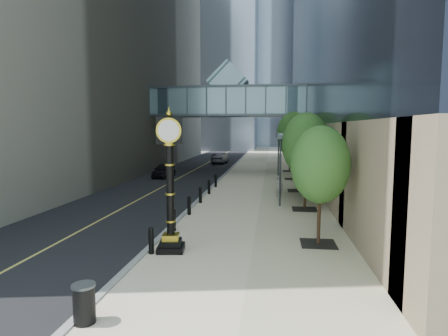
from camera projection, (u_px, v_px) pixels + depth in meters
The scene contains 14 objects.
ground at pixel (220, 269), 12.58m from camera, with size 320.00×320.00×0.00m, color gray.
road at pixel (210, 162), 52.92m from camera, with size 8.00×180.00×0.02m, color black.
sidewalk at pixel (267, 162), 51.90m from camera, with size 8.00×180.00×0.06m, color beige.
curb at pixel (238, 162), 52.40m from camera, with size 0.25×180.00×0.07m, color gray.
distant_tower_c at pixel (251, 47), 128.25m from camera, with size 22.00×22.00×65.00m, color #ABBBD7.
skywalk at pixel (228, 100), 39.76m from camera, with size 17.00×4.20×5.80m.
entrance_canopy at pixel (299, 136), 25.50m from camera, with size 3.00×8.00×4.38m.
bollard_row at pixel (195, 201), 21.74m from camera, with size 0.20×16.20×0.90m.
street_trees at pixel (297, 141), 28.45m from camera, with size 2.99×28.41×6.14m.
street_clock at pixel (170, 191), 13.99m from camera, with size 1.12×1.12×5.28m.
trash_bin at pixel (84, 305), 8.92m from camera, with size 0.52×0.52×0.90m, color black.
pedestrian at pixel (279, 186), 25.29m from camera, with size 0.55×0.36×1.50m, color #A59F98.
car_near at pixel (164, 170), 35.89m from camera, with size 1.58×3.93×1.34m, color black.
car_far at pixel (220, 158), 49.76m from camera, with size 1.49×4.26×1.40m, color black.
Camera 1 is at (1.70, -12.03, 4.70)m, focal length 30.00 mm.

